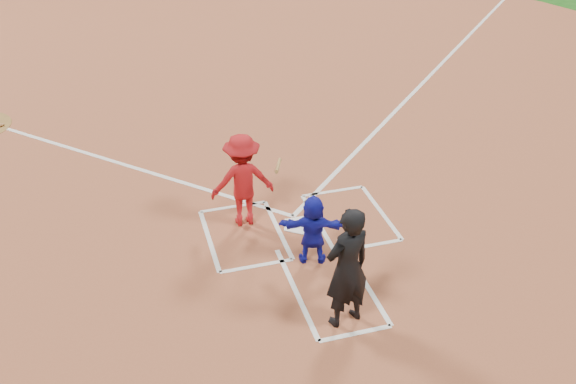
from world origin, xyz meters
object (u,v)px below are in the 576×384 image
object	(u,v)px
home_plate	(298,225)
catcher	(313,230)
batter_at_plate	(243,180)
umpire	(347,268)

from	to	relation	value
home_plate	catcher	xyz separation A→B (m)	(-0.06, -1.01, 0.59)
batter_at_plate	home_plate	bearing A→B (deg)	-23.69
batter_at_plate	umpire	bearing A→B (deg)	-74.05
catcher	umpire	distance (m)	1.53
catcher	umpire	world-z (taller)	umpire
catcher	batter_at_plate	world-z (taller)	batter_at_plate
home_plate	batter_at_plate	xyz separation A→B (m)	(-0.88, 0.39, 0.85)
catcher	batter_at_plate	bearing A→B (deg)	-42.21
umpire	batter_at_plate	size ratio (longest dim) A/B	1.13
umpire	batter_at_plate	distance (m)	3.00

